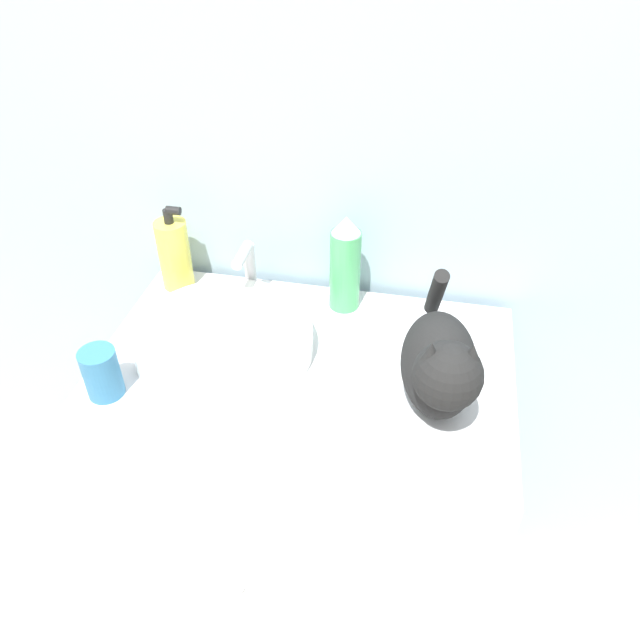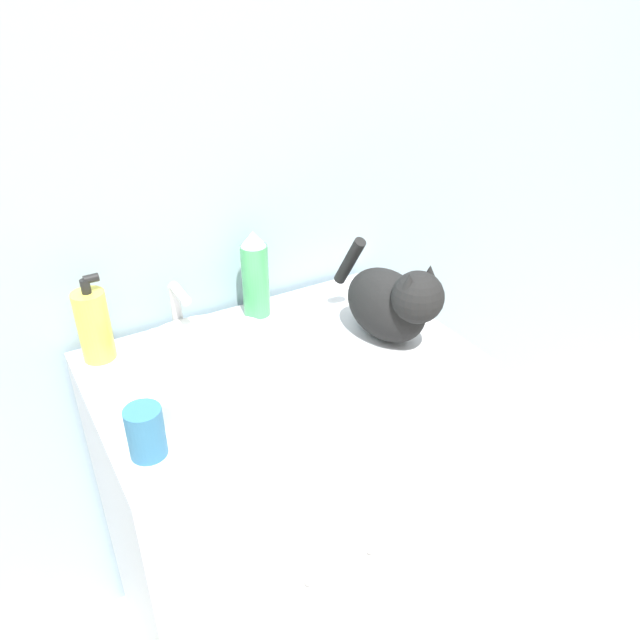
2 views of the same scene
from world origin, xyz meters
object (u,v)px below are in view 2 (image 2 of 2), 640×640
Objects in this scene: soap_bottle at (94,325)px; spray_bottle at (255,275)px; cat at (393,302)px; cup at (146,432)px.

spray_bottle is at bearing -0.22° from soap_bottle.
spray_bottle is (-0.21, 0.26, 0.01)m from cat.
cup is at bearing -89.48° from cat.
spray_bottle is at bearing -149.38° from cat.
spray_bottle is (0.38, -0.00, 0.02)m from soap_bottle.
cat is at bearing 8.48° from cup.
soap_bottle is (-0.59, 0.26, -0.02)m from cat.
cat is 1.52× the size of spray_bottle.
cat is 1.66× the size of soap_bottle.
cat is at bearing -24.18° from soap_bottle.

